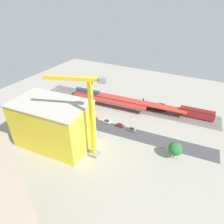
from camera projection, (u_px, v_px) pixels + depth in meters
name	position (u px, v px, depth m)	size (l,w,h in m)	color
ground_plane	(107.00, 121.00, 104.33)	(176.06, 176.06, 0.00)	#9E998C
rail_bed	(124.00, 104.00, 120.75)	(110.03, 14.66, 0.01)	#665E54
street_asphalt	(102.00, 126.00, 100.14)	(110.03, 9.00, 0.01)	#424244
track_rails	(124.00, 103.00, 120.65)	(109.79, 15.60, 0.12)	#9E9EA8
platform_canopy_near	(108.00, 101.00, 114.97)	(46.68, 7.13, 4.40)	#A82D23
platform_canopy_far	(127.00, 100.00, 117.03)	(69.85, 10.07, 4.01)	#B73328
locomotive	(154.00, 105.00, 115.38)	(15.99, 3.51, 4.86)	black
passenger_coach	(197.00, 113.00, 105.13)	(18.36, 4.19, 6.02)	black
freight_coach_far	(88.00, 93.00, 126.33)	(17.07, 4.31, 6.06)	black
parked_car_0	(132.00, 130.00, 96.36)	(4.08, 1.87, 1.56)	black
parked_car_1	(120.00, 125.00, 99.32)	(4.43, 2.11, 1.70)	black
parked_car_2	(107.00, 122.00, 102.24)	(4.28, 2.12, 1.71)	black
parked_car_3	(93.00, 118.00, 105.30)	(4.49, 2.13, 1.63)	black
parked_car_4	(82.00, 115.00, 108.10)	(4.24, 2.13, 1.84)	black
parked_car_5	(71.00, 111.00, 111.53)	(4.29, 2.17, 1.67)	black
parked_car_6	(62.00, 108.00, 114.83)	(4.77, 2.22, 1.61)	black
parked_car_7	(52.00, 105.00, 117.51)	(4.74, 2.23, 1.73)	black
construction_building	(53.00, 124.00, 83.87)	(31.69, 18.80, 20.29)	yellow
construction_roof_slab	(49.00, 103.00, 78.50)	(32.29, 19.40, 0.40)	#B7B2A8
tower_crane	(89.00, 115.00, 71.91)	(21.17, 8.74, 35.01)	gray
box_truck_0	(64.00, 120.00, 102.11)	(9.78, 3.06, 3.41)	black
box_truck_1	(71.00, 120.00, 102.23)	(9.20, 2.75, 3.35)	black
box_truck_2	(60.00, 119.00, 102.69)	(8.23, 2.71, 3.23)	black
street_tree_0	(72.00, 118.00, 99.38)	(4.08, 4.08, 6.27)	brown
street_tree_1	(45.00, 107.00, 107.20)	(4.58, 4.58, 7.22)	brown
street_tree_2	(43.00, 108.00, 108.15)	(4.14, 4.14, 6.26)	brown
street_tree_3	(175.00, 149.00, 78.26)	(5.64, 5.64, 7.67)	brown
traffic_light	(75.00, 116.00, 99.71)	(0.50, 0.36, 7.06)	#333333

